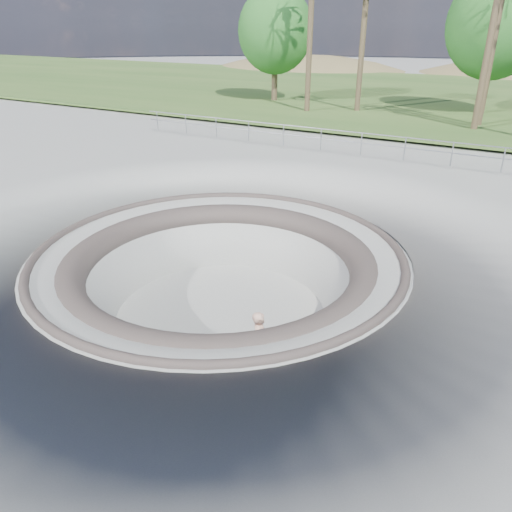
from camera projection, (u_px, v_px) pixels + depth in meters
name	position (u px, v px, depth m)	size (l,w,h in m)	color
ground	(219.00, 252.00, 13.79)	(180.00, 180.00, 0.00)	#A1A19C
skate_bowl	(221.00, 309.00, 14.57)	(14.00, 14.00, 4.10)	#A1A19C
grass_strip	(448.00, 97.00, 40.51)	(180.00, 36.00, 0.12)	#325421
distant_hills	(506.00, 138.00, 60.19)	(103.20, 45.00, 28.60)	olive
safety_railing	(361.00, 143.00, 22.96)	(25.00, 0.06, 1.03)	gray
skateboard	(260.00, 370.00, 12.05)	(0.77, 0.50, 0.08)	brown
skater	(260.00, 342.00, 11.71)	(0.58, 0.38, 1.59)	tan
bushy_tree_left	(275.00, 31.00, 36.43)	(5.56, 5.06, 8.03)	brown
bushy_tree_mid	(497.00, 24.00, 30.79)	(6.10, 5.55, 8.80)	brown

